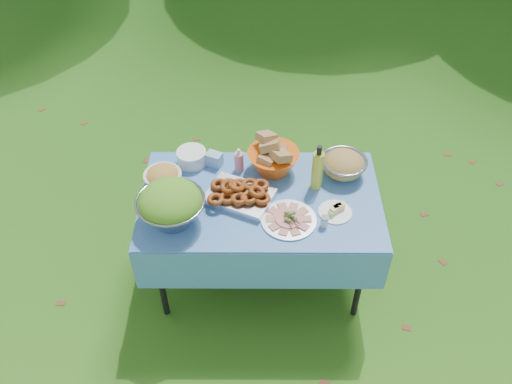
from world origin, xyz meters
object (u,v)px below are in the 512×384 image
picnic_table (260,239)px  oil_bottle (318,167)px  charcuterie_platter (289,216)px  bread_bowl (273,157)px  plate_stack (192,157)px  salad_bowl (171,205)px  pasta_bowl_steel (344,164)px

picnic_table → oil_bottle: size_ratio=4.58×
charcuterie_platter → bread_bowl: bearing=100.6°
plate_stack → bread_bowl: bearing=-7.5°
oil_bottle → salad_bowl: bearing=-161.1°
plate_stack → oil_bottle: bearing=-15.7°
bread_bowl → charcuterie_platter: (0.08, -0.44, -0.07)m
oil_bottle → pasta_bowl_steel: bearing=33.8°
salad_bowl → oil_bottle: size_ratio=1.24×
salad_bowl → charcuterie_platter: (0.68, 0.00, -0.09)m
bread_bowl → picnic_table: bearing=-107.4°
picnic_table → plate_stack: size_ratio=7.61×
picnic_table → plate_stack: bearing=144.1°
plate_stack → pasta_bowl_steel: (0.97, -0.10, 0.03)m
bread_bowl → pasta_bowl_steel: bread_bowl is taller
bread_bowl → oil_bottle: size_ratio=1.04×
salad_bowl → charcuterie_platter: salad_bowl is taller
pasta_bowl_steel → oil_bottle: (-0.18, -0.12, 0.08)m
plate_stack → oil_bottle: 0.83m
bread_bowl → charcuterie_platter: size_ratio=1.01×
salad_bowl → bread_bowl: salad_bowl is taller
salad_bowl → charcuterie_platter: bearing=0.2°
salad_bowl → plate_stack: salad_bowl is taller
bread_bowl → oil_bottle: oil_bottle is taller
bread_bowl → charcuterie_platter: 0.46m
plate_stack → bread_bowl: bread_bowl is taller
plate_stack → pasta_bowl_steel: pasta_bowl_steel is taller
salad_bowl → pasta_bowl_steel: 1.12m
charcuterie_platter → picnic_table: bearing=130.8°
picnic_table → bread_bowl: 0.56m
bread_bowl → oil_bottle: (0.26, -0.15, 0.05)m
picnic_table → charcuterie_platter: 0.49m
oil_bottle → plate_stack: bearing=164.3°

